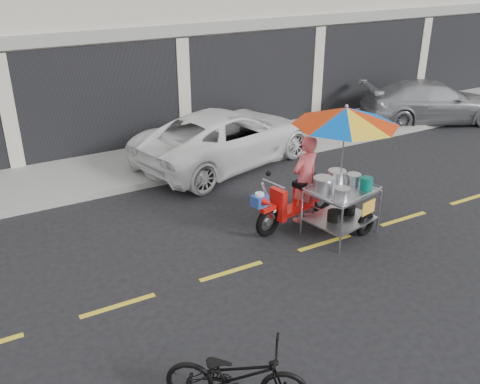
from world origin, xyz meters
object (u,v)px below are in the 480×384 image
white_pickup (227,137)px  silver_pickup (432,102)px  food_vendor_rig (329,152)px  near_bicycle (236,375)px

white_pickup → silver_pickup: bearing=-105.6°
food_vendor_rig → silver_pickup: bearing=16.5°
white_pickup → near_bicycle: 8.04m
near_bicycle → food_vendor_rig: size_ratio=0.61×
white_pickup → near_bicycle: size_ratio=2.88×
near_bicycle → food_vendor_rig: bearing=-13.4°
white_pickup → near_bicycle: bearing=137.3°
silver_pickup → food_vendor_rig: food_vendor_rig is taller
white_pickup → food_vendor_rig: food_vendor_rig is taller
silver_pickup → near_bicycle: 13.08m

